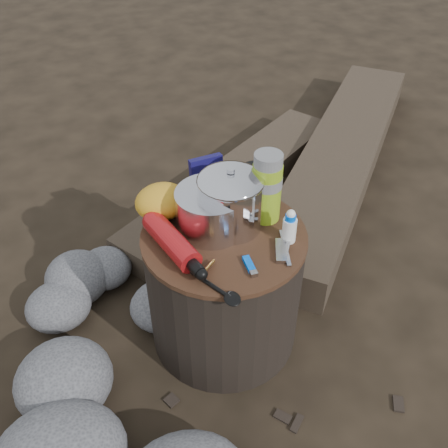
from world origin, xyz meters
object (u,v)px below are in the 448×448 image
object	(u,v)px
travel_mug	(254,185)
log_main	(341,157)
fuel_bottle	(172,242)
thermos	(267,188)
camping_pot	(231,199)
stump	(224,287)

from	to	relation	value
travel_mug	log_main	bearing A→B (deg)	39.01
fuel_bottle	thermos	world-z (taller)	thermos
camping_pot	travel_mug	distance (m)	0.14
camping_pot	travel_mug	bearing A→B (deg)	35.46
thermos	fuel_bottle	bearing A→B (deg)	-171.87
log_main	thermos	xyz separation A→B (m)	(-0.75, -0.69, 0.47)
travel_mug	thermos	bearing A→B (deg)	-89.70
log_main	travel_mug	bearing A→B (deg)	-96.66
camping_pot	travel_mug	xyz separation A→B (m)	(0.11, 0.08, -0.03)
log_main	camping_pot	xyz separation A→B (m)	(-0.86, -0.68, 0.45)
log_main	fuel_bottle	distance (m)	1.34
log_main	travel_mug	size ratio (longest dim) A/B	15.44
log_main	thermos	distance (m)	1.12
camping_pot	stump	bearing A→B (deg)	-133.20
stump	thermos	size ratio (longest dim) A/B	2.22
camping_pot	travel_mug	world-z (taller)	camping_pot
thermos	camping_pot	bearing A→B (deg)	177.86
stump	log_main	bearing A→B (deg)	38.93
thermos	stump	bearing A→B (deg)	-167.49
thermos	log_main	bearing A→B (deg)	42.63
stump	log_main	distance (m)	1.15
stump	thermos	distance (m)	0.36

